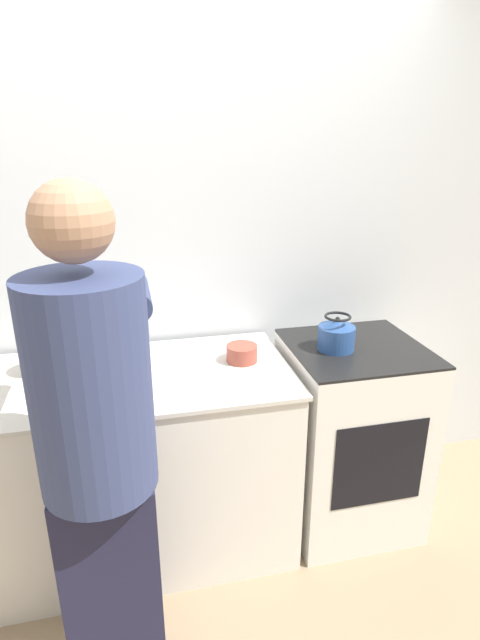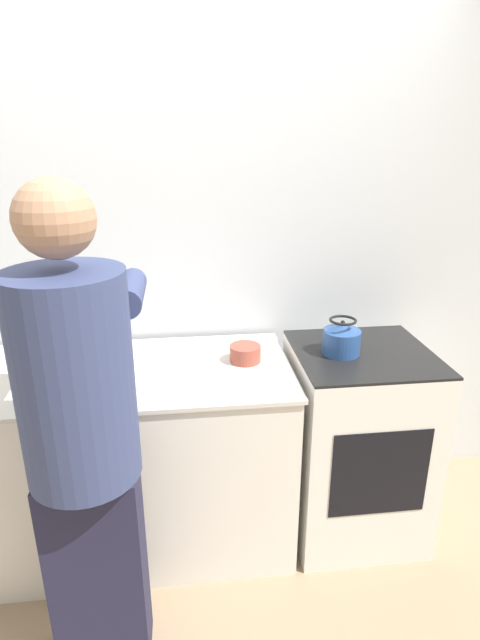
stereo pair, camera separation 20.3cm
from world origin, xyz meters
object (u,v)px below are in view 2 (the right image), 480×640
(oven, at_px, (355,442))
(person, at_px, (83,435))
(bowl_prep, at_px, (245,353))
(knife, at_px, (103,376))
(kettle, at_px, (342,339))
(canister_jar, at_px, (54,348))
(cutting_board, at_px, (102,378))

(oven, height_order, person, person)
(oven, relative_size, bowl_prep, 6.72)
(knife, xyz_separation_m, kettle, (1.02, 0.03, 0.10))
(person, height_order, kettle, person)
(oven, height_order, canister_jar, canister_jar)
(oven, bearing_deg, canister_jar, 173.80)
(kettle, xyz_separation_m, bowl_prep, (-0.41, 0.08, -0.08))
(cutting_board, bearing_deg, bowl_prep, 10.52)
(oven, relative_size, cutting_board, 2.87)
(person, relative_size, bowl_prep, 12.48)
(person, height_order, bowl_prep, person)
(kettle, bearing_deg, knife, -178.11)
(canister_jar, bearing_deg, bowl_prep, -4.59)
(knife, relative_size, kettle, 1.24)
(cutting_board, xyz_separation_m, knife, (0.01, -0.00, 0.01))
(oven, distance_m, cutting_board, 1.22)
(bowl_prep, relative_size, canister_jar, 0.88)
(person, xyz_separation_m, kettle, (1.02, 0.53, 0.06))
(cutting_board, distance_m, canister_jar, 0.30)
(knife, relative_size, bowl_prep, 1.47)
(bowl_prep, height_order, canister_jar, canister_jar)
(cutting_board, bearing_deg, knife, -23.78)
(knife, distance_m, bowl_prep, 0.62)
(person, distance_m, bowl_prep, 0.86)
(bowl_prep, xyz_separation_m, canister_jar, (-0.84, 0.07, 0.04))
(knife, bearing_deg, canister_jar, 145.18)
(knife, bearing_deg, bowl_prep, 14.51)
(oven, height_order, cutting_board, oven)
(oven, relative_size, kettle, 5.70)
(canister_jar, bearing_deg, cutting_board, -38.79)
(person, bearing_deg, oven, 25.38)
(kettle, distance_m, canister_jar, 1.27)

